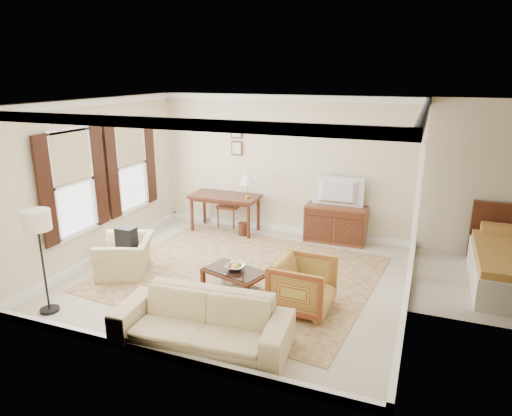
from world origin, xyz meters
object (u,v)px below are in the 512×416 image
Objects in this scene: writing_desk at (225,200)px; sofa at (202,313)px; coffee_table at (235,276)px; striped_armchair at (303,283)px; sideboard at (336,224)px; tv at (338,183)px; club_armchair at (125,250)px.

sofa is (1.54, -4.04, -0.26)m from writing_desk.
sofa is (0.17, -1.42, 0.13)m from coffee_table.
striped_armchair is at bearing -47.60° from writing_desk.
sideboard is at bearing 4.50° from striped_armchair.
sideboard is at bearing 70.78° from coffee_table.
coffee_table is at bearing 86.53° from striped_armchair.
tv is 1.00× the size of club_armchair.
sideboard is 0.55× the size of sofa.
coffee_table is at bearing 92.39° from sofa.
tv is (0.00, -0.02, 0.86)m from sideboard.
writing_desk is 1.51× the size of tv.
tv is at bearing 4.52° from striped_armchair.
striped_armchair is 3.17m from club_armchair.
striped_armchair is at bearing 64.94° from club_armchair.
sofa is at bearing -83.26° from coffee_table.
striped_armchair reaches higher than club_armchair.
tv reaches higher than sideboard.
striped_armchair is at bearing -5.43° from coffee_table.
tv is 4.20m from club_armchair.
coffee_table is 0.48× the size of sofa.
writing_desk is 1.21× the size of sideboard.
tv is (2.36, 0.18, 0.54)m from writing_desk.
coffee_table is at bearing -109.22° from sideboard.
sofa reaches higher than striped_armchair.
club_armchair is at bearing -137.20° from sideboard.
sofa is at bearing 146.07° from striped_armchair.
coffee_table is 1.43m from sofa.
sofa is at bearing -100.91° from sideboard.
coffee_table is (-0.99, -2.83, -0.07)m from sideboard.
tv is 1.14× the size of striped_armchair.
tv is at bearing -90.00° from sideboard.
writing_desk is at bearing 142.84° from club_armchair.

